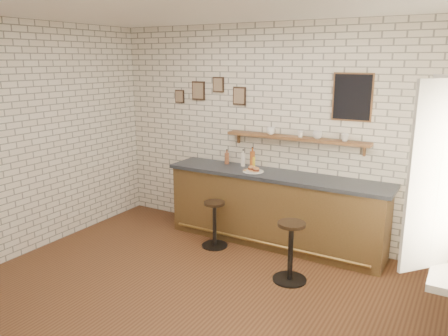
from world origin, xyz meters
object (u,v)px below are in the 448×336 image
at_px(bitters_bottle_white, 243,159).
at_px(book_lower, 444,255).
at_px(sandwich_plate, 253,171).
at_px(ciabatta_sandwich, 254,169).
at_px(bar_stool_left, 215,223).
at_px(shelf_cup_d, 345,138).
at_px(book_upper, 445,252).
at_px(condiment_bottle_yellow, 253,162).
at_px(shelf_cup_a, 271,131).
at_px(shelf_cup_b, 300,134).
at_px(bar_counter, 274,209).
at_px(bitters_bottle_amber, 252,159).
at_px(bar_stool_right, 291,250).
at_px(shelf_cup_c, 317,135).
at_px(bitters_bottle_brown, 227,158).

height_order(bitters_bottle_white, book_lower, bitters_bottle_white).
height_order(sandwich_plate, ciabatta_sandwich, ciabatta_sandwich).
xyz_separation_m(bar_stool_left, shelf_cup_d, (1.51, 0.70, 1.20)).
bearing_deg(book_upper, condiment_bottle_yellow, 165.73).
relative_size(shelf_cup_a, shelf_cup_b, 1.36).
bearing_deg(book_upper, bar_counter, 163.80).
bearing_deg(book_upper, sandwich_plate, 168.28).
bearing_deg(bar_counter, shelf_cup_d, 13.26).
bearing_deg(bar_stool_left, bitters_bottle_amber, 70.56).
height_order(bar_stool_right, shelf_cup_a, shelf_cup_a).
relative_size(condiment_bottle_yellow, book_upper, 0.97).
bearing_deg(ciabatta_sandwich, condiment_bottle_yellow, 119.03).
xyz_separation_m(bitters_bottle_amber, shelf_cup_c, (0.92, 0.04, 0.42)).
bearing_deg(book_upper, shelf_cup_d, 146.16).
bearing_deg(shelf_cup_a, bar_stool_left, -163.44).
distance_m(condiment_bottle_yellow, bar_stool_left, 1.03).
bearing_deg(book_lower, condiment_bottle_yellow, 145.14).
xyz_separation_m(bitters_bottle_white, condiment_bottle_yellow, (0.16, 0.00, -0.01)).
relative_size(sandwich_plate, condiment_bottle_yellow, 1.39).
height_order(shelf_cup_c, shelf_cup_d, shelf_cup_c).
bearing_deg(sandwich_plate, shelf_cup_d, 12.88).
bearing_deg(shelf_cup_d, shelf_cup_a, -165.54).
bearing_deg(shelf_cup_b, bar_stool_left, 147.53).
xyz_separation_m(sandwich_plate, shelf_cup_b, (0.56, 0.26, 0.53)).
distance_m(sandwich_plate, book_lower, 2.86).
bearing_deg(bitters_bottle_amber, bitters_bottle_white, -180.00).
xyz_separation_m(shelf_cup_c, shelf_cup_d, (0.36, 0.00, -0.00)).
relative_size(shelf_cup_c, shelf_cup_d, 1.26).
distance_m(bitters_bottle_amber, book_lower, 3.09).
bearing_deg(bitters_bottle_amber, shelf_cup_a, 9.53).
relative_size(sandwich_plate, book_lower, 1.14).
bearing_deg(shelf_cup_d, bar_stool_right, -88.75).
relative_size(condiment_bottle_yellow, bar_stool_right, 0.28).
bearing_deg(sandwich_plate, shelf_cup_c, 18.37).
xyz_separation_m(shelf_cup_a, shelf_cup_c, (0.66, 0.00, 0.00)).
xyz_separation_m(bitters_bottle_white, book_upper, (2.75, -1.62, -0.15)).
height_order(bar_counter, bar_stool_right, bar_counter).
xyz_separation_m(bitters_bottle_brown, bar_stool_left, (0.19, -0.66, -0.75)).
bearing_deg(bar_counter, bar_stool_right, -56.00).
height_order(bitters_bottle_white, bar_stool_right, bitters_bottle_white).
height_order(bar_counter, shelf_cup_d, shelf_cup_d).
height_order(condiment_bottle_yellow, book_lower, condiment_bottle_yellow).
height_order(bar_counter, book_upper, bar_counter).
bearing_deg(book_upper, ciabatta_sandwich, 168.19).
relative_size(bar_counter, ciabatta_sandwich, 15.99).
bearing_deg(condiment_bottle_yellow, book_upper, -32.13).
distance_m(bar_stool_right, shelf_cup_c, 1.60).
xyz_separation_m(bar_stool_left, bar_stool_right, (1.26, -0.38, 0.04)).
bearing_deg(shelf_cup_c, condiment_bottle_yellow, 104.80).
xyz_separation_m(ciabatta_sandwich, bitters_bottle_amber, (-0.13, 0.22, 0.08)).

